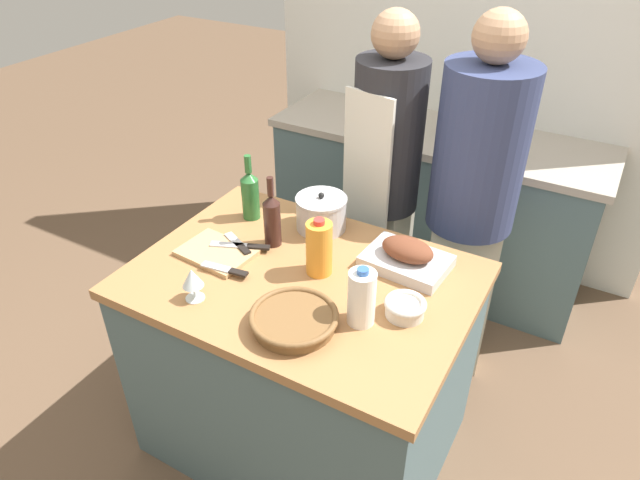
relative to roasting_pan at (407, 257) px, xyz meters
The scene contains 22 objects.
ground_plane 1.01m from the roasting_pan, 141.80° to the right, with size 12.00×12.00×0.00m, color brown.
kitchen_island 0.62m from the roasting_pan, 141.80° to the right, with size 1.22×0.88×0.89m.
back_counter 1.33m from the roasting_pan, 104.13° to the left, with size 1.84×0.60×0.91m.
back_wall 1.62m from the roasting_pan, 101.04° to the left, with size 2.34×0.10×2.55m.
roasting_pan is the anchor object (origin of this frame).
wicker_basket 0.51m from the roasting_pan, 111.56° to the right, with size 0.29×0.29×0.05m.
cutting_board 0.72m from the roasting_pan, 156.69° to the right, with size 0.29×0.22×0.02m.
stock_pot 0.41m from the roasting_pan, 168.94° to the left, with size 0.21×0.21×0.16m.
mixing_bowl 0.27m from the roasting_pan, 68.59° to the right, with size 0.14×0.14×0.06m.
juice_jug 0.33m from the roasting_pan, 145.01° to the right, with size 0.10×0.10×0.22m.
milk_jug 0.36m from the roasting_pan, 92.31° to the right, with size 0.09×0.09×0.21m.
wine_bottle_green 0.70m from the roasting_pan, behind, with size 0.07×0.07×0.28m.
wine_bottle_dark 0.53m from the roasting_pan, 167.28° to the right, with size 0.07×0.07×0.29m.
wine_glass_left 0.77m from the roasting_pan, 136.60° to the right, with size 0.07×0.07×0.12m.
knife_chef 0.62m from the roasting_pan, 160.07° to the right, with size 0.23×0.12×0.01m.
knife_paring 0.64m from the roasting_pan, 160.91° to the right, with size 0.17×0.10×0.01m.
knife_bread 0.66m from the roasting_pan, 146.37° to the right, with size 0.19×0.05×0.01m.
condiment_bottle_tall 1.36m from the roasting_pan, 101.01° to the left, with size 0.06×0.06×0.19m.
condiment_bottle_short 1.32m from the roasting_pan, 122.32° to the left, with size 0.05×0.05×0.16m.
condiment_bottle_extra 1.22m from the roasting_pan, 102.51° to the left, with size 0.07×0.07×0.14m.
person_cook_aproned 0.60m from the roasting_pan, 121.92° to the left, with size 0.31×0.33×1.67m.
person_cook_guest 0.53m from the roasting_pan, 81.04° to the left, with size 0.37×0.37×1.71m.
Camera 1 is at (0.86, -1.39, 2.14)m, focal length 32.00 mm.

